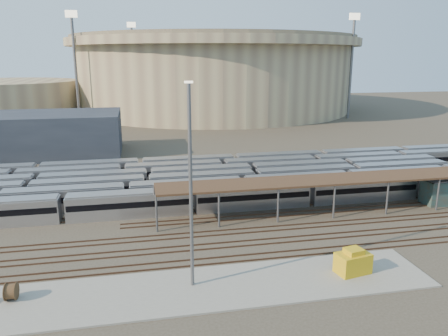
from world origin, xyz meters
TOP-DOWN VIEW (x-y plane):
  - ground at (0.00, 0.00)m, footprint 420.00×420.00m
  - apron at (-5.00, -15.00)m, footprint 50.00×9.00m
  - subway_trains at (0.41, 18.50)m, footprint 130.01×23.90m
  - inspection_shed at (22.00, 4.00)m, footprint 60.30×6.00m
  - empty_tracks at (0.00, -5.00)m, footprint 170.00×9.62m
  - stadium at (25.00, 140.00)m, footprint 124.00×124.00m
  - secondary_arena at (-60.00, 130.00)m, footprint 56.00×56.00m
  - service_building at (-35.00, 55.00)m, footprint 42.00×20.00m
  - floodlight_0 at (-30.00, 110.00)m, footprint 4.00×1.00m
  - floodlight_2 at (70.00, 100.00)m, footprint 4.00×1.00m
  - floodlight_3 at (-10.00, 160.00)m, footprint 4.00×1.00m
  - cable_reel_east at (-22.77, -13.51)m, footprint 1.04×1.76m
  - yard_light_pole at (-5.18, -14.18)m, footprint 0.81×0.36m
  - yellow_equipment at (12.28, -15.04)m, footprint 3.96×2.89m

SIDE VIEW (x-z plane):
  - ground at x=0.00m, z-range 0.00..0.00m
  - empty_tracks at x=0.00m, z-range 0.00..0.18m
  - apron at x=-5.00m, z-range 0.00..0.20m
  - cable_reel_east at x=-22.77m, z-range 0.20..1.92m
  - yellow_equipment at x=12.28m, z-range 0.20..2.45m
  - subway_trains at x=0.41m, z-range 0.00..3.60m
  - inspection_shed at x=22.00m, z-range 2.33..7.63m
  - service_building at x=-35.00m, z-range 0.00..10.00m
  - secondary_arena at x=-60.00m, z-range 0.00..14.00m
  - yard_light_pole at x=-5.18m, z-range 0.28..21.03m
  - stadium at x=25.00m, z-range 0.22..32.72m
  - floodlight_0 at x=-30.00m, z-range 1.45..39.85m
  - floodlight_2 at x=70.00m, z-range 1.45..39.85m
  - floodlight_3 at x=-10.00m, z-range 1.45..39.85m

